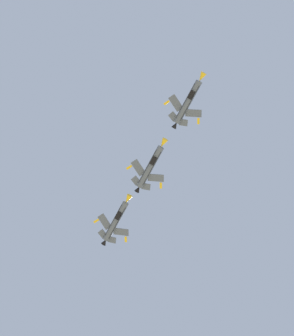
{
  "coord_description": "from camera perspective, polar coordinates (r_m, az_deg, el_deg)",
  "views": [
    {
      "loc": [
        4.48,
        0.43,
        1.48
      ],
      "look_at": [
        32.15,
        41.31,
        148.59
      ],
      "focal_mm": 64.26,
      "sensor_mm": 36.0,
      "label": 1
    }
  ],
  "objects": [
    {
      "name": "fighter_jet_right_wing",
      "position": [
        161.04,
        -2.94,
        -5.0
      ],
      "size": [
        10.22,
        15.96,
        4.66
      ],
      "rotation": [
        0.0,
        -0.3,
        3.02
      ],
      "color": "#4C5666"
    },
    {
      "name": "fighter_jet_lead",
      "position": [
        153.18,
        3.95,
        6.35
      ],
      "size": [
        10.22,
        15.96,
        4.66
      ],
      "rotation": [
        0.0,
        -0.3,
        3.02
      ],
      "color": "#4C5666"
    },
    {
      "name": "fighter_jet_left_wing",
      "position": [
        153.42,
        0.35,
        0.18
      ],
      "size": [
        10.37,
        15.96,
        4.4
      ],
      "rotation": [
        0.0,
        -0.23,
        3.02
      ],
      "color": "#4C5666"
    }
  ]
}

